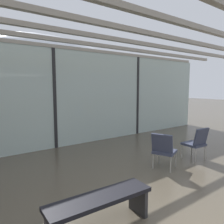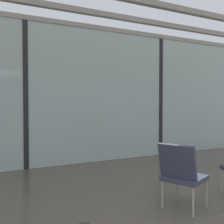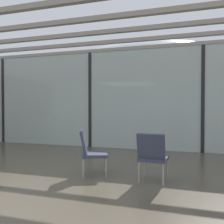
{
  "view_description": "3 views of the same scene",
  "coord_description": "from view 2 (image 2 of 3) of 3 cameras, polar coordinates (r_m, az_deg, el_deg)",
  "views": [
    {
      "loc": [
        -2.5,
        -1.22,
        1.93
      ],
      "look_at": [
        1.52,
        4.24,
        1.12
      ],
      "focal_mm": 34.32,
      "sensor_mm": 36.0,
      "label": 1
    },
    {
      "loc": [
        -1.07,
        -0.69,
        1.38
      ],
      "look_at": [
        1.5,
        4.17,
        1.2
      ],
      "focal_mm": 43.85,
      "sensor_mm": 36.0,
      "label": 2
    },
    {
      "loc": [
        3.25,
        -2.53,
        1.33
      ],
      "look_at": [
        -0.0,
        7.52,
        1.1
      ],
      "focal_mm": 40.53,
      "sensor_mm": 36.0,
      "label": 3
    }
  ],
  "objects": [
    {
      "name": "window_mullion_2",
      "position": [
        7.45,
        9.94,
        3.13
      ],
      "size": [
        0.1,
        0.12,
        3.1
      ],
      "primitive_type": "cube",
      "color": "black",
      "rests_on": "ground"
    },
    {
      "name": "lounge_chair_0",
      "position": [
        3.7,
        14.3,
        -12.05
      ],
      "size": [
        0.67,
        0.64,
        0.87
      ],
      "rotation": [
        0.0,
        0.0,
        1.96
      ],
      "color": "#33384C",
      "rests_on": "ground"
    },
    {
      "name": "glass_curtain_wall",
      "position": [
        5.99,
        -17.63,
        3.39
      ],
      "size": [
        14.0,
        0.08,
        3.1
      ],
      "primitive_type": "cube",
      "color": "#A3B7B2",
      "rests_on": "ground"
    },
    {
      "name": "parked_airplane",
      "position": [
        10.41,
        -18.29,
        6.43
      ],
      "size": [
        11.24,
        4.45,
        4.45
      ],
      "color": "silver",
      "rests_on": "ground"
    },
    {
      "name": "window_mullion_1",
      "position": [
        5.99,
        -17.63,
        3.39
      ],
      "size": [
        0.1,
        0.12,
        3.1
      ],
      "primitive_type": "cube",
      "color": "black",
      "rests_on": "ground"
    }
  ]
}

